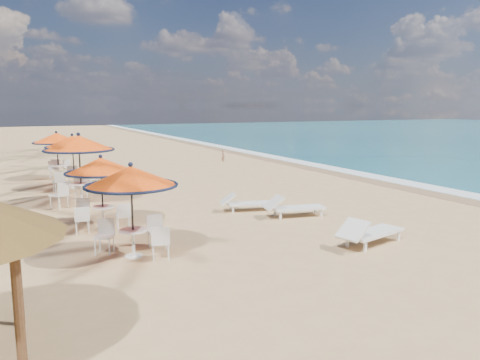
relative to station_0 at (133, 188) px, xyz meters
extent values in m
plane|color=tan|center=(4.91, -0.24, -1.71)|extent=(160.00, 160.00, 0.00)
cube|color=white|center=(14.21, 9.76, -1.71)|extent=(1.20, 140.00, 0.04)
cube|color=olive|center=(13.31, 9.76, -1.71)|extent=(1.40, 140.00, 0.02)
cylinder|color=black|center=(-0.04, -0.03, -0.59)|extent=(0.05, 0.05, 2.24)
cone|color=#F65215|center=(-0.04, -0.03, 0.29)|extent=(2.24, 2.24, 0.49)
torus|color=black|center=(-0.04, -0.03, 0.06)|extent=(2.24, 2.24, 0.07)
sphere|color=black|center=(-0.04, -0.03, 0.57)|extent=(0.12, 0.12, 0.12)
cylinder|color=white|center=(-0.04, -0.03, -1.05)|extent=(0.68, 0.68, 0.04)
cylinder|color=white|center=(-0.04, -0.03, -1.37)|extent=(0.08, 0.08, 0.68)
cylinder|color=black|center=(-0.20, 3.17, -0.64)|extent=(0.05, 0.05, 2.13)
cone|color=#F65215|center=(-0.20, 3.17, 0.19)|extent=(2.13, 2.13, 0.46)
torus|color=black|center=(-0.20, 3.17, -0.02)|extent=(2.13, 2.13, 0.06)
sphere|color=black|center=(-0.20, 3.17, 0.46)|extent=(0.11, 0.11, 0.11)
cylinder|color=white|center=(-0.20, 3.17, -1.08)|extent=(0.65, 0.65, 0.04)
cylinder|color=white|center=(-0.20, 3.17, -1.38)|extent=(0.07, 0.07, 0.65)
cylinder|color=black|center=(-0.32, 7.08, -0.42)|extent=(0.06, 0.06, 2.57)
cone|color=#F65215|center=(-0.32, 7.08, 0.59)|extent=(2.57, 2.57, 0.56)
torus|color=black|center=(-0.32, 7.08, 0.33)|extent=(2.57, 2.57, 0.08)
sphere|color=black|center=(-0.32, 7.08, 0.91)|extent=(0.13, 0.13, 0.13)
cylinder|color=white|center=(-0.32, 7.08, -0.95)|extent=(0.78, 0.78, 0.04)
cylinder|color=white|center=(-0.32, 7.08, -1.32)|extent=(0.09, 0.09, 0.78)
cylinder|color=black|center=(-0.15, 10.69, -0.53)|extent=(0.05, 0.05, 2.35)
cone|color=#F65215|center=(-0.15, 10.69, 0.39)|extent=(2.35, 2.35, 0.51)
torus|color=black|center=(-0.15, 10.69, 0.15)|extent=(2.35, 2.35, 0.07)
sphere|color=black|center=(-0.15, 10.69, 0.69)|extent=(0.12, 0.12, 0.12)
cylinder|color=white|center=(-0.15, 10.69, -1.01)|extent=(0.72, 0.72, 0.04)
cylinder|color=white|center=(-0.15, 10.69, -1.35)|extent=(0.08, 0.08, 0.72)
cylinder|color=black|center=(-0.54, 13.93, -0.55)|extent=(0.05, 0.05, 2.32)
cone|color=#F65215|center=(-0.54, 13.93, 0.36)|extent=(2.32, 2.32, 0.50)
torus|color=black|center=(-0.54, 13.93, 0.13)|extent=(2.32, 2.32, 0.07)
sphere|color=black|center=(-0.54, 13.93, 0.65)|extent=(0.12, 0.12, 0.12)
cylinder|color=white|center=(-0.54, 13.93, -1.02)|extent=(0.71, 0.71, 0.04)
cylinder|color=white|center=(-0.54, 13.93, -1.36)|extent=(0.08, 0.08, 0.71)
cube|color=white|center=(6.00, -1.75, -1.40)|extent=(1.98, 1.13, 0.08)
cube|color=white|center=(5.09, -1.98, -1.16)|extent=(0.77, 0.82, 0.47)
cube|color=white|center=(6.00, -1.75, -1.58)|extent=(0.07, 0.07, 0.26)
cube|color=white|center=(5.90, 1.77, -1.42)|extent=(1.86, 0.95, 0.07)
cube|color=white|center=(5.03, 1.93, -1.19)|extent=(0.70, 0.74, 0.44)
cube|color=white|center=(5.90, 1.77, -1.58)|extent=(0.06, 0.06, 0.25)
cube|color=white|center=(4.84, 3.24, -1.45)|extent=(1.67, 0.95, 0.07)
cube|color=white|center=(4.07, 3.44, -1.24)|extent=(0.65, 0.69, 0.39)
cube|color=white|center=(4.84, 3.24, -1.60)|extent=(0.06, 0.06, 0.22)
cylinder|color=brown|center=(-2.59, -2.78, -0.73)|extent=(0.13, 0.13, 1.96)
cylinder|color=brown|center=(-2.59, -4.83, -0.73)|extent=(0.13, 0.13, 1.96)
imported|color=#8E5D48|center=(9.80, 16.77, -1.28)|extent=(0.21, 0.32, 0.85)
camera|label=1|loc=(-2.51, -11.07, 1.95)|focal=35.00mm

